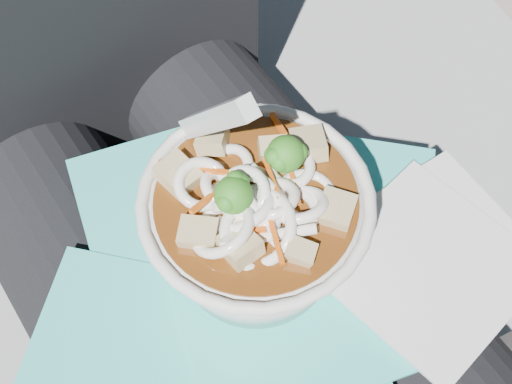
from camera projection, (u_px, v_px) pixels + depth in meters
stone_ledge at (184, 306)px, 0.93m from camera, size 1.06×0.63×0.44m
lap at (245, 319)px, 0.61m from camera, size 0.32×0.48×0.15m
person_body at (187, 224)px, 0.63m from camera, size 0.34×0.94×0.98m
plastic_bag at (274, 277)px, 0.54m from camera, size 0.41×0.31×0.02m
napkins at (433, 259)px, 0.54m from camera, size 0.16×0.16×0.01m
udon_bowl at (256, 222)px, 0.49m from camera, size 0.18×0.18×0.20m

